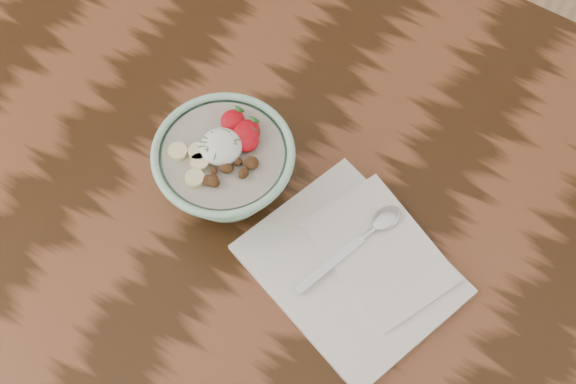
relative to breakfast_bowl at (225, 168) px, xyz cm
name	(u,v)px	position (x,y,z in cm)	size (l,w,h in cm)	color
table	(389,269)	(22.47, 5.12, -15.28)	(160.00, 90.00, 75.00)	#311B0C
breakfast_bowl	(225,168)	(0.00, 0.00, 0.00)	(17.55, 17.55, 11.87)	#A0D7B5
napkin	(357,265)	(19.75, -0.58, -5.35)	(29.29, 26.27, 1.50)	white
spoon	(372,230)	(19.15, 4.12, -4.11)	(6.93, 16.89, 0.89)	silver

